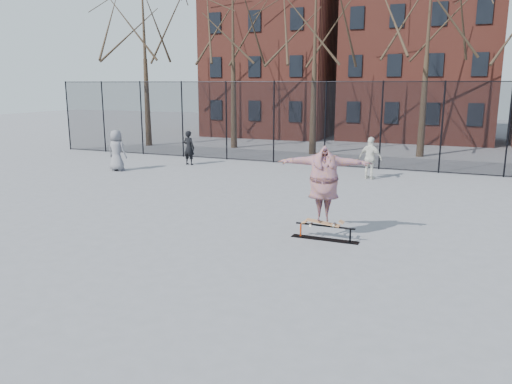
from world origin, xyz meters
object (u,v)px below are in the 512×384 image
at_px(bystander_grey, 117,151).
at_px(bystander_black, 189,148).
at_px(bystander_white, 370,158).
at_px(skateboard, 323,223).
at_px(skate_rail, 325,234).
at_px(skater, 324,184).

bearing_deg(bystander_grey, bystander_black, -127.53).
relative_size(bystander_black, bystander_white, 0.95).
xyz_separation_m(skateboard, bystander_white, (-0.35, 8.70, 0.43)).
relative_size(skateboard, bystander_grey, 0.51).
bearing_deg(bystander_white, skateboard, 111.29).
height_order(skate_rail, bystander_white, bystander_white).
relative_size(skate_rail, bystander_black, 1.05).
xyz_separation_m(skateboard, skater, (0.00, 0.00, 1.00)).
bearing_deg(bystander_black, skater, 142.32).
height_order(skate_rail, bystander_grey, bystander_grey).
relative_size(skate_rail, skateboard, 1.85).
distance_m(skate_rail, skateboard, 0.30).
bearing_deg(bystander_black, bystander_grey, 59.37).
height_order(skater, bystander_black, skater).
bearing_deg(bystander_white, skater, 111.29).
distance_m(skater, bystander_white, 8.72).
bearing_deg(bystander_white, bystander_black, 16.46).
xyz_separation_m(skateboard, bystander_grey, (-11.27, 6.33, 0.48)).
distance_m(skate_rail, bystander_black, 12.95).
bearing_deg(skate_rail, bystander_white, 92.74).
xyz_separation_m(bystander_grey, bystander_white, (10.92, 2.37, -0.05)).
bearing_deg(skate_rail, skateboard, -180.00).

